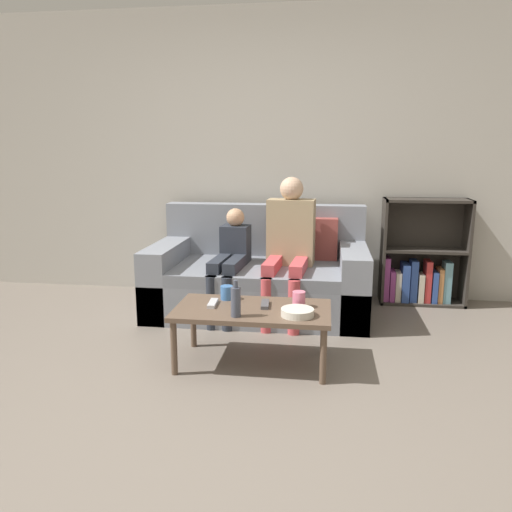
{
  "coord_description": "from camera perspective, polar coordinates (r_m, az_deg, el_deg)",
  "views": [
    {
      "loc": [
        0.53,
        -2.32,
        1.35
      ],
      "look_at": [
        0.04,
        1.18,
        0.6
      ],
      "focal_mm": 35.0,
      "sensor_mm": 36.0,
      "label": 1
    }
  ],
  "objects": [
    {
      "name": "snack_bowl",
      "position": [
        3.02,
        4.76,
        -6.43
      ],
      "size": [
        0.2,
        0.2,
        0.05
      ],
      "color": "beige",
      "rests_on": "coffee_table"
    },
    {
      "name": "person_child",
      "position": [
        4.07,
        -2.92,
        -0.12
      ],
      "size": [
        0.27,
        0.68,
        0.87
      ],
      "rotation": [
        0.0,
        0.0,
        -0.07
      ],
      "color": "#282D38",
      "rests_on": "ground_plane"
    },
    {
      "name": "couch",
      "position": [
        4.25,
        0.48,
        -2.54
      ],
      "size": [
        1.78,
        0.99,
        0.88
      ],
      "color": "gray",
      "rests_on": "ground_plane"
    },
    {
      "name": "wall_back",
      "position": [
        4.69,
        1.53,
        11.4
      ],
      "size": [
        12.0,
        0.06,
        2.6
      ],
      "color": "#B7B2A8",
      "rests_on": "ground_plane"
    },
    {
      "name": "cup_near",
      "position": [
        3.17,
        4.92,
        -4.97
      ],
      "size": [
        0.08,
        0.08,
        0.1
      ],
      "color": "pink",
      "rests_on": "coffee_table"
    },
    {
      "name": "coffee_table",
      "position": [
        3.17,
        -0.4,
        -6.61
      ],
      "size": [
        0.98,
        0.53,
        0.37
      ],
      "color": "brown",
      "rests_on": "ground_plane"
    },
    {
      "name": "ground_plane",
      "position": [
        2.73,
        -4.43,
        -17.57
      ],
      "size": [
        22.0,
        22.0,
        0.0
      ],
      "primitive_type": "plane",
      "color": "#70665B"
    },
    {
      "name": "bottle",
      "position": [
        2.98,
        -2.33,
        -5.19
      ],
      "size": [
        0.06,
        0.06,
        0.22
      ],
      "color": "#424756",
      "rests_on": "coffee_table"
    },
    {
      "name": "bookshelf",
      "position": [
        4.69,
        18.21,
        -0.86
      ],
      "size": [
        0.73,
        0.28,
        0.94
      ],
      "color": "#332D28",
      "rests_on": "ground_plane"
    },
    {
      "name": "person_adult",
      "position": [
        4.05,
        3.84,
        1.99
      ],
      "size": [
        0.4,
        0.69,
        1.14
      ],
      "rotation": [
        0.0,
        0.0,
        -0.07
      ],
      "color": "#C6474C",
      "rests_on": "ground_plane"
    },
    {
      "name": "tv_remote_1",
      "position": [
        3.23,
        -4.96,
        -5.41
      ],
      "size": [
        0.06,
        0.17,
        0.02
      ],
      "rotation": [
        0.0,
        0.0,
        0.06
      ],
      "color": "#B7B7BC",
      "rests_on": "coffee_table"
    },
    {
      "name": "tv_remote_0",
      "position": [
        3.2,
        1.04,
        -5.52
      ],
      "size": [
        0.06,
        0.17,
        0.02
      ],
      "rotation": [
        0.0,
        0.0,
        0.08
      ],
      "color": "#47474C",
      "rests_on": "coffee_table"
    },
    {
      "name": "cup_far",
      "position": [
        3.33,
        -3.37,
        -4.2
      ],
      "size": [
        0.08,
        0.08,
        0.09
      ],
      "color": "#3D70B2",
      "rests_on": "coffee_table"
    }
  ]
}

